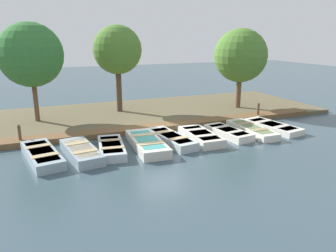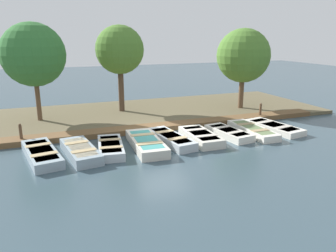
% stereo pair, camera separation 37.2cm
% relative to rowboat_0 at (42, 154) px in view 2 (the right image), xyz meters
% --- Properties ---
extents(ground_plane, '(80.00, 80.00, 0.00)m').
position_rel_rowboat_0_xyz_m(ground_plane, '(-0.82, 5.56, -0.20)').
color(ground_plane, '#384C56').
extents(shore_bank, '(8.00, 24.00, 0.20)m').
position_rel_rowboat_0_xyz_m(shore_bank, '(-5.82, 5.56, -0.10)').
color(shore_bank, brown).
rests_on(shore_bank, ground_plane).
extents(dock_walkway, '(1.01, 20.32, 0.27)m').
position_rel_rowboat_0_xyz_m(dock_walkway, '(-2.31, 5.56, -0.07)').
color(dock_walkway, brown).
rests_on(dock_walkway, ground_plane).
extents(rowboat_0, '(3.51, 1.66, 0.41)m').
position_rel_rowboat_0_xyz_m(rowboat_0, '(0.00, 0.00, 0.00)').
color(rowboat_0, '#8C9EA8').
rests_on(rowboat_0, ground_plane).
extents(rowboat_1, '(3.21, 1.48, 0.43)m').
position_rel_rowboat_0_xyz_m(rowboat_1, '(0.26, 1.52, 0.01)').
color(rowboat_1, '#8C9EA8').
rests_on(rowboat_1, ground_plane).
extents(rowboat_2, '(2.92, 1.40, 0.39)m').
position_rel_rowboat_0_xyz_m(rowboat_2, '(0.17, 2.80, -0.01)').
color(rowboat_2, '#B2BCC1').
rests_on(rowboat_2, ground_plane).
extents(rowboat_3, '(3.52, 1.40, 0.43)m').
position_rel_rowboat_0_xyz_m(rowboat_3, '(0.25, 4.39, 0.01)').
color(rowboat_3, beige).
rests_on(rowboat_3, ground_plane).
extents(rowboat_4, '(3.33, 1.39, 0.41)m').
position_rel_rowboat_0_xyz_m(rowboat_4, '(0.00, 5.67, 0.00)').
color(rowboat_4, '#B2BCC1').
rests_on(rowboat_4, ground_plane).
extents(rowboat_5, '(2.91, 1.24, 0.42)m').
position_rel_rowboat_0_xyz_m(rowboat_5, '(0.21, 7.11, 0.01)').
color(rowboat_5, beige).
rests_on(rowboat_5, ground_plane).
extents(rowboat_6, '(2.82, 1.42, 0.38)m').
position_rel_rowboat_0_xyz_m(rowboat_6, '(0.10, 8.71, -0.02)').
color(rowboat_6, silver).
rests_on(rowboat_6, ground_plane).
extents(rowboat_7, '(3.37, 1.06, 0.37)m').
position_rel_rowboat_0_xyz_m(rowboat_7, '(0.10, 10.11, -0.02)').
color(rowboat_7, silver).
rests_on(rowboat_7, ground_plane).
extents(rowboat_8, '(3.38, 1.74, 0.34)m').
position_rel_rowboat_0_xyz_m(rowboat_8, '(-0.03, 11.55, -0.04)').
color(rowboat_8, silver).
rests_on(rowboat_8, ground_plane).
extents(mooring_post_near, '(0.14, 0.14, 0.99)m').
position_rel_rowboat_0_xyz_m(mooring_post_near, '(-2.23, -0.84, 0.30)').
color(mooring_post_near, brown).
rests_on(mooring_post_near, ground_plane).
extents(mooring_post_far, '(0.14, 0.14, 0.99)m').
position_rel_rowboat_0_xyz_m(mooring_post_far, '(-2.23, 12.28, 0.30)').
color(mooring_post_far, brown).
rests_on(mooring_post_far, ground_plane).
extents(park_tree_far_left, '(3.45, 3.45, 5.59)m').
position_rel_rowboat_0_xyz_m(park_tree_far_left, '(-5.89, -0.02, 3.65)').
color(park_tree_far_left, brown).
rests_on(park_tree_far_left, ground_plane).
extents(park_tree_left, '(2.96, 2.96, 5.50)m').
position_rel_rowboat_0_xyz_m(park_tree_left, '(-6.57, 4.88, 3.78)').
color(park_tree_left, '#4C3828').
rests_on(park_tree_left, ground_plane).
extents(park_tree_center, '(3.42, 3.42, 5.32)m').
position_rel_rowboat_0_xyz_m(park_tree_center, '(-4.68, 12.49, 3.39)').
color(park_tree_center, brown).
rests_on(park_tree_center, ground_plane).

